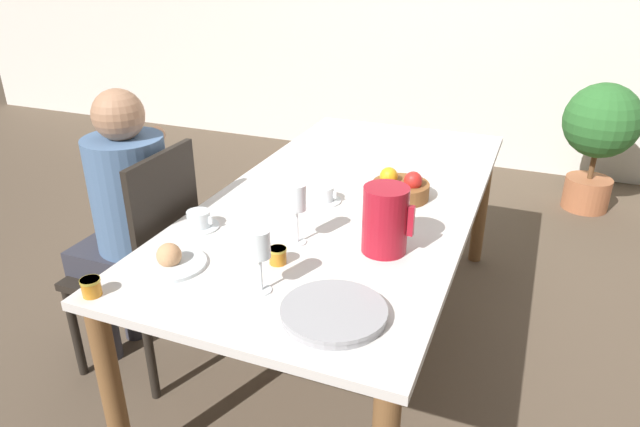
{
  "coord_description": "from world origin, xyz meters",
  "views": [
    {
      "loc": [
        0.69,
        -2.02,
        1.64
      ],
      "look_at": [
        0.0,
        -0.31,
        0.77
      ],
      "focal_mm": 32.0,
      "sensor_mm": 36.0,
      "label": 1
    }
  ],
  "objects_px": {
    "chair_person_side": "(148,261)",
    "fruit_bowl": "(401,188)",
    "teacup_near_person": "(199,221)",
    "jam_jar_amber": "(91,286)",
    "potted_plant": "(600,132)",
    "wine_glass_water": "(297,200)",
    "red_pitcher": "(385,220)",
    "wine_glass_juice": "(260,248)",
    "person_seated": "(127,210)",
    "serving_tray": "(334,313)",
    "bread_plate": "(170,260)",
    "jam_jar_red": "(278,255)",
    "teacup_across": "(323,195)"
  },
  "relations": [
    {
      "from": "teacup_near_person",
      "to": "jam_jar_amber",
      "type": "distance_m",
      "value": 0.49
    },
    {
      "from": "red_pitcher",
      "to": "chair_person_side",
      "type": "bearing_deg",
      "value": -177.21
    },
    {
      "from": "chair_person_side",
      "to": "potted_plant",
      "type": "distance_m",
      "value": 2.98
    },
    {
      "from": "wine_glass_juice",
      "to": "jam_jar_amber",
      "type": "relative_size",
      "value": 3.42
    },
    {
      "from": "wine_glass_water",
      "to": "fruit_bowl",
      "type": "height_order",
      "value": "wine_glass_water"
    },
    {
      "from": "person_seated",
      "to": "wine_glass_juice",
      "type": "height_order",
      "value": "person_seated"
    },
    {
      "from": "person_seated",
      "to": "bread_plate",
      "type": "height_order",
      "value": "person_seated"
    },
    {
      "from": "wine_glass_water",
      "to": "serving_tray",
      "type": "xyz_separation_m",
      "value": [
        0.27,
        -0.36,
        -0.14
      ]
    },
    {
      "from": "teacup_across",
      "to": "serving_tray",
      "type": "relative_size",
      "value": 0.49
    },
    {
      "from": "jam_jar_amber",
      "to": "fruit_bowl",
      "type": "xyz_separation_m",
      "value": [
        0.65,
        1.02,
        0.01
      ]
    },
    {
      "from": "bread_plate",
      "to": "person_seated",
      "type": "bearing_deg",
      "value": 143.18
    },
    {
      "from": "wine_glass_juice",
      "to": "fruit_bowl",
      "type": "xyz_separation_m",
      "value": [
        0.2,
        0.82,
        -0.1
      ]
    },
    {
      "from": "chair_person_side",
      "to": "potted_plant",
      "type": "relative_size",
      "value": 1.13
    },
    {
      "from": "bread_plate",
      "to": "potted_plant",
      "type": "bearing_deg",
      "value": 63.22
    },
    {
      "from": "potted_plant",
      "to": "wine_glass_juice",
      "type": "bearing_deg",
      "value": -110.71
    },
    {
      "from": "teacup_near_person",
      "to": "serving_tray",
      "type": "height_order",
      "value": "teacup_near_person"
    },
    {
      "from": "teacup_near_person",
      "to": "serving_tray",
      "type": "xyz_separation_m",
      "value": [
        0.64,
        -0.33,
        -0.01
      ]
    },
    {
      "from": "person_seated",
      "to": "teacup_across",
      "type": "relative_size",
      "value": 8.28
    },
    {
      "from": "person_seated",
      "to": "serving_tray",
      "type": "distance_m",
      "value": 1.1
    },
    {
      "from": "jam_jar_red",
      "to": "potted_plant",
      "type": "distance_m",
      "value": 2.8
    },
    {
      "from": "jam_jar_red",
      "to": "wine_glass_water",
      "type": "bearing_deg",
      "value": 89.39
    },
    {
      "from": "chair_person_side",
      "to": "wine_glass_juice",
      "type": "relative_size",
      "value": 4.88
    },
    {
      "from": "wine_glass_juice",
      "to": "potted_plant",
      "type": "distance_m",
      "value": 2.96
    },
    {
      "from": "person_seated",
      "to": "potted_plant",
      "type": "height_order",
      "value": "person_seated"
    },
    {
      "from": "bread_plate",
      "to": "jam_jar_amber",
      "type": "bearing_deg",
      "value": -115.89
    },
    {
      "from": "red_pitcher",
      "to": "wine_glass_water",
      "type": "xyz_separation_m",
      "value": [
        -0.29,
        -0.06,
        0.05
      ]
    },
    {
      "from": "teacup_near_person",
      "to": "potted_plant",
      "type": "bearing_deg",
      "value": 59.7
    },
    {
      "from": "wine_glass_juice",
      "to": "potted_plant",
      "type": "relative_size",
      "value": 0.23
    },
    {
      "from": "teacup_across",
      "to": "bread_plate",
      "type": "bearing_deg",
      "value": -112.45
    },
    {
      "from": "chair_person_side",
      "to": "fruit_bowl",
      "type": "xyz_separation_m",
      "value": [
        0.89,
        0.49,
        0.26
      ]
    },
    {
      "from": "red_pitcher",
      "to": "wine_glass_juice",
      "type": "xyz_separation_m",
      "value": [
        -0.26,
        -0.37,
        0.03
      ]
    },
    {
      "from": "person_seated",
      "to": "red_pitcher",
      "type": "bearing_deg",
      "value": -89.16
    },
    {
      "from": "person_seated",
      "to": "bread_plate",
      "type": "distance_m",
      "value": 0.56
    },
    {
      "from": "chair_person_side",
      "to": "jam_jar_amber",
      "type": "height_order",
      "value": "chair_person_side"
    },
    {
      "from": "fruit_bowl",
      "to": "jam_jar_red",
      "type": "bearing_deg",
      "value": -109.28
    },
    {
      "from": "wine_glass_water",
      "to": "fruit_bowl",
      "type": "relative_size",
      "value": 0.95
    },
    {
      "from": "jam_jar_red",
      "to": "fruit_bowl",
      "type": "xyz_separation_m",
      "value": [
        0.23,
        0.65,
        0.01
      ]
    },
    {
      "from": "chair_person_side",
      "to": "fruit_bowl",
      "type": "height_order",
      "value": "chair_person_side"
    },
    {
      "from": "chair_person_side",
      "to": "serving_tray",
      "type": "distance_m",
      "value": 1.02
    },
    {
      "from": "serving_tray",
      "to": "jam_jar_amber",
      "type": "relative_size",
      "value": 5.07
    },
    {
      "from": "fruit_bowl",
      "to": "wine_glass_water",
      "type": "bearing_deg",
      "value": -114.23
    },
    {
      "from": "wine_glass_juice",
      "to": "teacup_near_person",
      "type": "height_order",
      "value": "wine_glass_juice"
    },
    {
      "from": "person_seated",
      "to": "fruit_bowl",
      "type": "bearing_deg",
      "value": -64.83
    },
    {
      "from": "teacup_across",
      "to": "wine_glass_juice",
      "type": "bearing_deg",
      "value": -83.89
    },
    {
      "from": "fruit_bowl",
      "to": "chair_person_side",
      "type": "bearing_deg",
      "value": -151.0
    },
    {
      "from": "person_seated",
      "to": "wine_glass_water",
      "type": "height_order",
      "value": "person_seated"
    },
    {
      "from": "person_seated",
      "to": "jam_jar_red",
      "type": "distance_m",
      "value": 0.78
    },
    {
      "from": "person_seated",
      "to": "red_pitcher",
      "type": "height_order",
      "value": "person_seated"
    },
    {
      "from": "red_pitcher",
      "to": "teacup_across",
      "type": "bearing_deg",
      "value": 138.32
    },
    {
      "from": "teacup_across",
      "to": "serving_tray",
      "type": "height_order",
      "value": "teacup_across"
    }
  ]
}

